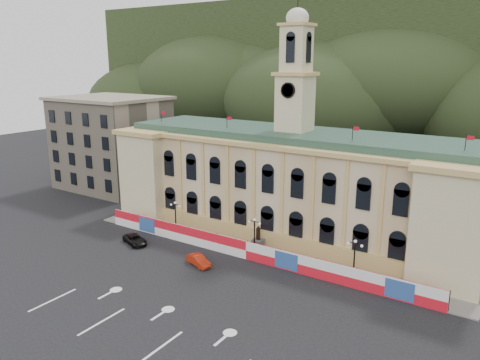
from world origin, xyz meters
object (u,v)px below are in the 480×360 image
Objects in this scene: lamp_center at (254,233)px; black_suv at (135,240)px; red_sedan at (199,260)px; statue at (258,244)px.

black_suv is at bearing -158.75° from lamp_center.
lamp_center is 8.49m from red_sedan.
statue is at bearing 90.00° from lamp_center.
statue is 17.86m from black_suv.
red_sedan is 0.82× the size of black_suv.
statue is at bearing -8.76° from red_sedan.
red_sedan is (-4.14, -8.02, -0.52)m from statue.
black_suv is at bearing -155.75° from statue.
statue reaches higher than black_suv.
statue is 0.72× the size of lamp_center.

